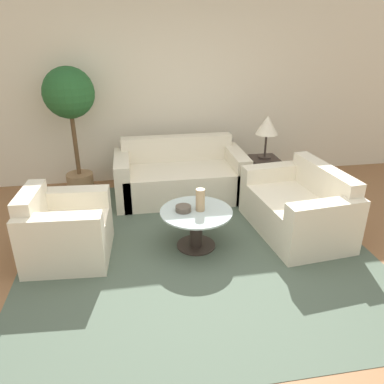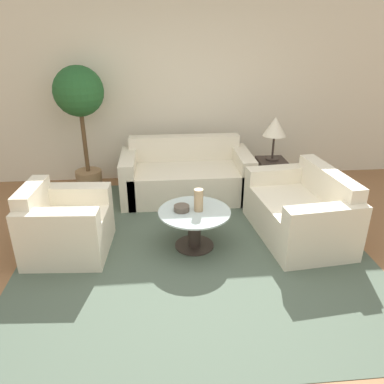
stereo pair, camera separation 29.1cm
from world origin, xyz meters
TOP-DOWN VIEW (x-y plane):
  - ground_plane at (0.00, 0.00)m, footprint 14.00×14.00m
  - wall_back at (0.00, 2.80)m, footprint 10.00×0.06m
  - rug at (-0.00, 0.63)m, footprint 3.69×3.65m
  - sofa_main at (0.02, 2.02)m, footprint 1.79×0.89m
  - armchair at (-1.40, 0.66)m, footprint 0.88×0.88m
  - loveseat at (1.27, 0.77)m, footprint 0.98×1.41m
  - coffee_table at (-0.00, 0.63)m, footprint 0.78×0.78m
  - side_table at (1.22, 1.91)m, footprint 0.38×0.38m
  - table_lamp at (1.22, 1.91)m, footprint 0.32×0.32m
  - potted_plant at (-1.40, 2.34)m, footprint 0.68×0.68m
  - vase at (0.04, 0.63)m, footprint 0.10×0.10m
  - bowl at (-0.14, 0.65)m, footprint 0.17×0.17m

SIDE VIEW (x-z plane):
  - ground_plane at x=0.00m, z-range 0.00..0.00m
  - rug at x=0.00m, z-range 0.00..0.01m
  - side_table at x=1.22m, z-range 0.00..0.54m
  - sofa_main at x=0.02m, z-range -0.12..0.68m
  - coffee_table at x=0.00m, z-range 0.06..0.50m
  - loveseat at x=1.27m, z-range -0.11..0.68m
  - armchair at x=-1.40m, z-range -0.10..0.67m
  - bowl at x=-0.14m, z-range 0.44..0.50m
  - vase at x=0.04m, z-range 0.44..0.68m
  - table_lamp at x=1.22m, z-range 0.69..1.29m
  - potted_plant at x=-1.40m, z-range 0.39..2.17m
  - wall_back at x=0.00m, z-range 0.00..2.60m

